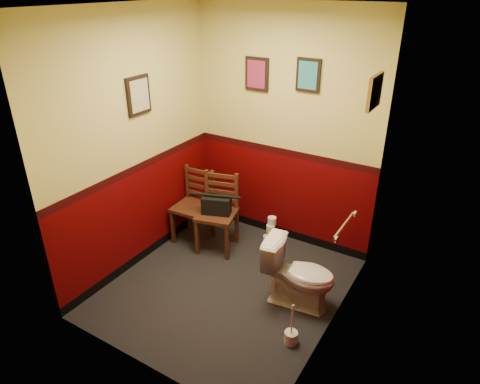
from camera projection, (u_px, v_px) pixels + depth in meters
floor at (228, 287)px, 4.46m from camera, size 2.20×2.40×0.00m
ceiling at (223, 5)px, 3.25m from camera, size 2.20×2.40×0.00m
wall_back at (284, 132)px, 4.77m from camera, size 2.20×0.00×2.70m
wall_front at (131, 227)px, 2.94m from camera, size 2.20×0.00×2.70m
wall_left at (135, 146)px, 4.37m from camera, size 0.00×2.40×2.70m
wall_right at (343, 197)px, 3.35m from camera, size 0.00×2.40×2.70m
grab_bar at (345, 225)px, 3.73m from camera, size 0.05×0.56×0.06m
framed_print_back_a at (257, 74)px, 4.65m from camera, size 0.28×0.04×0.36m
framed_print_back_b at (308, 75)px, 4.35m from camera, size 0.26×0.04×0.34m
framed_print_left at (139, 95)px, 4.21m from camera, size 0.04×0.30×0.38m
framed_print_right at (375, 92)px, 3.50m from camera, size 0.04×0.34×0.28m
toilet at (299, 275)px, 4.09m from camera, size 0.74×0.48×0.68m
toilet_brush at (291, 337)px, 3.75m from camera, size 0.12×0.12×0.42m
chair_left at (194, 206)px, 5.11m from camera, size 0.44×0.44×0.89m
chair_right at (218, 213)px, 4.94m from camera, size 0.52×0.52×0.91m
handbag at (216, 205)px, 4.85m from camera, size 0.36×0.26×0.24m
tp_stack at (271, 233)px, 5.11m from camera, size 0.21×0.13×0.37m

